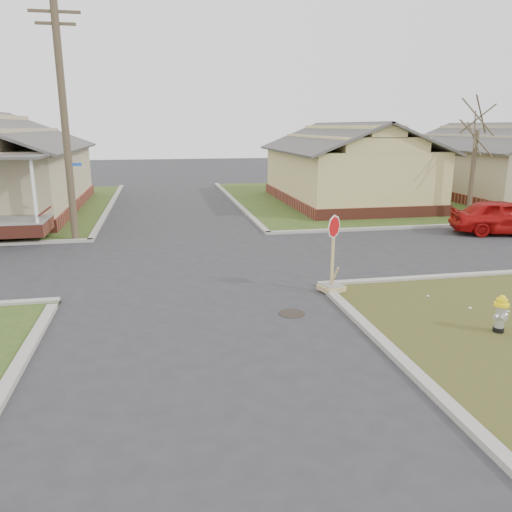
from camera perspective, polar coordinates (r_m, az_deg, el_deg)
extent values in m
plane|color=#2A2A2C|center=(12.39, -6.45, -6.44)|extent=(120.00, 120.00, 0.00)
cube|color=#304819|center=(37.59, 26.67, 6.35)|extent=(37.00, 19.00, 0.05)
cylinder|color=black|center=(12.27, 4.10, -6.56)|extent=(0.64, 0.64, 0.01)
cube|color=brown|center=(30.34, 10.09, 6.57)|extent=(7.20, 11.20, 0.60)
cube|color=#DDC982|center=(30.16, 10.23, 9.58)|extent=(7.00, 11.00, 2.60)
cube|color=brown|center=(35.17, 25.59, 6.46)|extent=(7.20, 11.20, 0.60)
cube|color=tan|center=(35.02, 25.88, 9.04)|extent=(7.00, 11.00, 2.60)
cylinder|color=#483A29|center=(20.71, -21.00, 13.88)|extent=(0.28, 0.28, 9.00)
cube|color=#483A29|center=(21.09, -22.06, 24.49)|extent=(1.80, 0.10, 0.10)
cube|color=#483A29|center=(21.02, -21.94, 23.42)|extent=(1.40, 0.10, 0.10)
cylinder|color=#483A29|center=(26.42, 23.48, 8.48)|extent=(0.22, 0.22, 4.20)
cylinder|color=black|center=(12.29, 25.95, -7.55)|extent=(0.23, 0.23, 0.11)
cylinder|color=silver|center=(12.19, 26.11, -6.26)|extent=(0.20, 0.20, 0.49)
sphere|color=silver|center=(12.11, 26.23, -5.19)|extent=(0.20, 0.20, 0.20)
cylinder|color=yellow|center=(12.10, 26.26, -5.00)|extent=(0.32, 0.32, 0.06)
cylinder|color=yellow|center=(12.08, 26.29, -4.67)|extent=(0.23, 0.23, 0.11)
sphere|color=yellow|center=(12.06, 26.33, -4.38)|extent=(0.16, 0.16, 0.16)
cube|color=tan|center=(13.89, 8.60, -3.62)|extent=(0.58, 0.58, 0.14)
cube|color=gray|center=(13.87, 8.61, -3.27)|extent=(0.47, 0.47, 0.04)
cube|color=tan|center=(13.61, 8.76, 0.43)|extent=(0.08, 0.04, 1.98)
cylinder|color=#B20B0E|center=(13.42, 8.93, 3.32)|extent=(0.53, 0.23, 0.57)
cylinder|color=white|center=(13.44, 8.91, 3.33)|extent=(0.60, 0.26, 0.64)
imported|color=#A50D0B|center=(23.48, 26.59, 4.01)|extent=(4.62, 2.87, 1.47)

